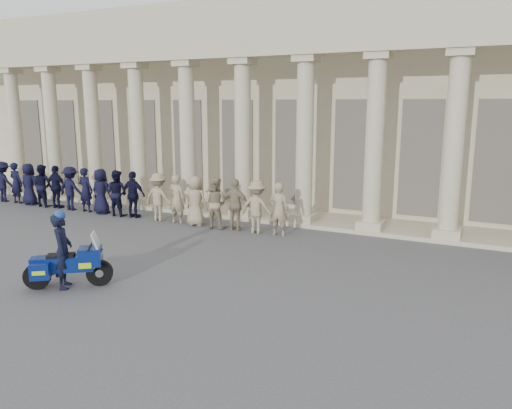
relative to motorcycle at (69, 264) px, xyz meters
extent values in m
plane|color=#454548|center=(1.68, 0.82, -0.61)|extent=(90.00, 90.00, 0.00)
cube|color=tan|center=(1.68, 15.82, 3.89)|extent=(40.00, 10.00, 9.00)
cube|color=tan|center=(1.68, 9.62, -0.53)|extent=(40.00, 2.60, 0.15)
cube|color=tan|center=(1.68, 8.82, 6.18)|extent=(35.80, 1.00, 1.00)
cube|color=tan|center=(1.68, 8.82, 7.28)|extent=(35.80, 1.00, 1.20)
cube|color=tan|center=(-12.62, 8.82, -0.31)|extent=(0.90, 0.90, 0.30)
cylinder|color=tan|center=(-12.62, 8.82, 2.64)|extent=(0.64, 0.64, 5.60)
cube|color=tan|center=(-12.62, 8.82, 5.56)|extent=(0.85, 0.85, 0.24)
cube|color=tan|center=(-10.02, 8.82, -0.31)|extent=(0.90, 0.90, 0.30)
cylinder|color=tan|center=(-10.02, 8.82, 2.64)|extent=(0.64, 0.64, 5.60)
cube|color=tan|center=(-10.02, 8.82, 5.56)|extent=(0.85, 0.85, 0.24)
cube|color=tan|center=(-7.42, 8.82, -0.31)|extent=(0.90, 0.90, 0.30)
cylinder|color=tan|center=(-7.42, 8.82, 2.64)|extent=(0.64, 0.64, 5.60)
cube|color=tan|center=(-7.42, 8.82, 5.56)|extent=(0.85, 0.85, 0.24)
cube|color=tan|center=(-4.82, 8.82, -0.31)|extent=(0.90, 0.90, 0.30)
cylinder|color=tan|center=(-4.82, 8.82, 2.64)|extent=(0.64, 0.64, 5.60)
cube|color=tan|center=(-4.82, 8.82, 5.56)|extent=(0.85, 0.85, 0.24)
cube|color=tan|center=(-2.22, 8.82, -0.31)|extent=(0.90, 0.90, 0.30)
cylinder|color=tan|center=(-2.22, 8.82, 2.64)|extent=(0.64, 0.64, 5.60)
cube|color=tan|center=(-2.22, 8.82, 5.56)|extent=(0.85, 0.85, 0.24)
cube|color=tan|center=(0.38, 8.82, -0.31)|extent=(0.90, 0.90, 0.30)
cylinder|color=tan|center=(0.38, 8.82, 2.64)|extent=(0.64, 0.64, 5.60)
cube|color=tan|center=(0.38, 8.82, 5.56)|extent=(0.85, 0.85, 0.24)
cube|color=tan|center=(2.98, 8.82, -0.31)|extent=(0.90, 0.90, 0.30)
cylinder|color=tan|center=(2.98, 8.82, 2.64)|extent=(0.64, 0.64, 5.60)
cube|color=tan|center=(2.98, 8.82, 5.56)|extent=(0.85, 0.85, 0.24)
cube|color=tan|center=(5.58, 8.82, -0.31)|extent=(0.90, 0.90, 0.30)
cylinder|color=tan|center=(5.58, 8.82, 2.64)|extent=(0.64, 0.64, 5.60)
cube|color=tan|center=(5.58, 8.82, 5.56)|extent=(0.85, 0.85, 0.24)
cube|color=tan|center=(8.18, 8.82, -0.31)|extent=(0.90, 0.90, 0.30)
cylinder|color=tan|center=(8.18, 8.82, 2.64)|extent=(0.64, 0.64, 5.60)
cube|color=tan|center=(8.18, 8.82, 5.56)|extent=(0.85, 0.85, 0.24)
cube|color=black|center=(-13.92, 10.84, 1.94)|extent=(1.30, 0.12, 4.20)
cube|color=black|center=(-11.32, 10.84, 1.94)|extent=(1.30, 0.12, 4.20)
cube|color=black|center=(-8.72, 10.84, 1.94)|extent=(1.30, 0.12, 4.20)
cube|color=black|center=(-6.12, 10.84, 1.94)|extent=(1.30, 0.12, 4.20)
cube|color=black|center=(-3.52, 10.84, 1.94)|extent=(1.30, 0.12, 4.20)
cube|color=black|center=(-0.92, 10.84, 1.94)|extent=(1.30, 0.12, 4.20)
cube|color=black|center=(1.68, 10.84, 1.94)|extent=(1.30, 0.12, 4.20)
cube|color=black|center=(4.28, 10.84, 1.94)|extent=(1.30, 0.12, 4.20)
cube|color=black|center=(6.88, 10.84, 1.94)|extent=(1.30, 0.12, 4.20)
cube|color=black|center=(9.48, 10.84, 1.94)|extent=(1.30, 0.12, 4.20)
imported|color=black|center=(-11.44, 6.96, 0.35)|extent=(1.24, 0.71, 1.91)
imported|color=black|center=(-10.58, 6.96, 0.35)|extent=(0.70, 0.46, 1.91)
imported|color=black|center=(-9.71, 6.96, 0.35)|extent=(0.93, 0.61, 1.91)
imported|color=black|center=(-8.85, 6.96, 0.35)|extent=(0.93, 0.72, 1.91)
imported|color=black|center=(-7.99, 6.96, 0.35)|extent=(1.12, 0.47, 1.91)
imported|color=black|center=(-7.13, 6.96, 0.35)|extent=(1.24, 0.71, 1.91)
imported|color=black|center=(-6.26, 6.96, 0.35)|extent=(0.70, 0.46, 1.91)
imported|color=black|center=(-5.40, 6.96, 0.35)|extent=(0.93, 0.61, 1.91)
imported|color=black|center=(-4.54, 6.96, 0.35)|extent=(0.93, 0.72, 1.91)
imported|color=black|center=(-3.67, 6.96, 0.35)|extent=(1.12, 0.47, 1.91)
imported|color=gray|center=(-2.41, 6.96, 0.35)|extent=(1.24, 0.71, 1.91)
imported|color=gray|center=(-1.55, 6.96, 0.35)|extent=(0.70, 0.46, 1.91)
imported|color=gray|center=(-0.68, 6.96, 0.35)|extent=(0.93, 0.61, 1.91)
imported|color=gray|center=(0.18, 6.96, 0.35)|extent=(0.93, 0.72, 1.91)
imported|color=gray|center=(1.04, 6.96, 0.35)|extent=(1.12, 0.47, 1.91)
imported|color=gray|center=(1.90, 6.96, 0.35)|extent=(1.24, 0.71, 1.91)
imported|color=gray|center=(2.77, 6.96, 0.35)|extent=(0.70, 0.46, 1.91)
cylinder|color=black|center=(0.60, 0.44, -0.27)|extent=(0.62, 0.51, 0.67)
cylinder|color=black|center=(-0.63, -0.46, -0.27)|extent=(0.62, 0.51, 0.67)
cube|color=navy|center=(0.03, 0.02, 0.02)|extent=(1.19, 1.03, 0.38)
cube|color=navy|center=(0.43, 0.32, 0.18)|extent=(0.76, 0.75, 0.45)
cube|color=silver|center=(0.43, 0.32, -0.05)|extent=(0.36, 0.38, 0.12)
cube|color=#B2BFCC|center=(0.57, 0.42, 0.53)|extent=(0.44, 0.50, 0.54)
cube|color=black|center=(-0.14, -0.10, 0.22)|extent=(0.73, 0.67, 0.10)
cube|color=navy|center=(-0.58, -0.43, 0.10)|extent=(0.49, 0.49, 0.22)
cube|color=navy|center=(-0.31, -0.63, -0.05)|extent=(0.50, 0.45, 0.40)
cube|color=#B0DF0B|center=(-0.31, -0.63, -0.05)|extent=(0.39, 0.38, 0.10)
cube|color=navy|center=(-0.69, -0.11, -0.05)|extent=(0.50, 0.45, 0.40)
cube|color=#B0DF0B|center=(-0.69, -0.11, -0.05)|extent=(0.39, 0.38, 0.10)
cylinder|color=silver|center=(-0.52, -0.09, -0.30)|extent=(0.55, 0.44, 0.10)
cylinder|color=black|center=(0.43, 0.32, 0.42)|extent=(0.45, 0.59, 0.04)
imported|color=black|center=(-0.10, -0.07, 0.36)|extent=(0.79, 0.84, 1.93)
sphere|color=navy|center=(-0.10, -0.07, 1.27)|extent=(0.28, 0.28, 0.28)
camera|label=1|loc=(9.55, -8.73, 3.99)|focal=35.00mm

